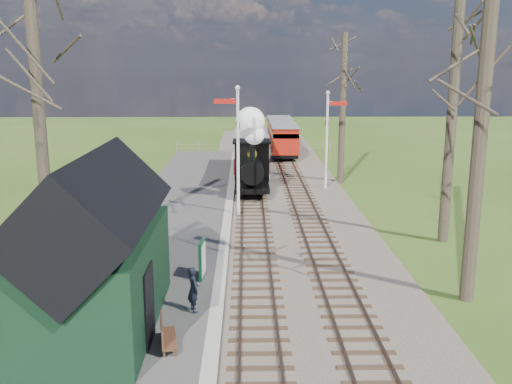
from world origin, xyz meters
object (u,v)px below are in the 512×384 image
Objects in this scene: semaphore_near at (236,142)px; red_carriage_b at (280,132)px; station_shed at (96,253)px; locomotive at (252,157)px; red_carriage_a at (284,140)px; person at (193,289)px; sign_board at (202,259)px; semaphore_far at (328,133)px; bench at (165,334)px; coach at (251,151)px.

semaphore_near is 23.18m from red_carriage_b.
locomotive is (4.29, 16.52, -0.05)m from station_shed.
red_carriage_a is (3.37, 17.33, -2.14)m from semaphore_near.
semaphore_near is at bearing -28.62° from person.
station_shed is 1.30× the size of locomotive.
station_shed reaches higher than red_carriage_a.
red_carriage_a is at bearing -90.00° from red_carriage_b.
locomotive is 13.18m from sign_board.
semaphore_far is 4.53× the size of sign_board.
red_carriage_a is at bearing 79.00° from semaphore_near.
locomotive reaches higher than red_carriage_a.
semaphore_near is at bearing -98.39° from red_carriage_b.
station_shed is 4.56m from sign_board.
bench is (1.92, -1.23, -1.73)m from station_shed.
locomotive is (0.76, 4.52, -1.41)m from semaphore_near.
coach is (-4.37, 4.59, -1.73)m from semaphore_far.
semaphore_near is at bearing -99.52° from locomotive.
semaphore_far is 1.13× the size of red_carriage_b.
locomotive is 3.61× the size of person.
red_carriage_a is 30.99m from bench.
red_carriage_a and red_carriage_b have the same top height.
red_carriage_a is 28.82m from person.
locomotive is at bearing 80.48° from semaphore_near.
semaphore_far reaches higher than coach.
station_shed is at bearing 86.39° from person.
sign_board reaches higher than bench.
coach reaches higher than bench.
station_shed is 1.10× the size of semaphore_far.
red_carriage_b is 3.86× the size of bench.
semaphore_far is 17.03m from red_carriage_b.
bench is 0.98× the size of person.
station_shed reaches higher than coach.
semaphore_near reaches higher than coach.
coach reaches higher than person.
locomotive is 0.95× the size of red_carriage_b.
locomotive is at bearing -161.33° from semaphore_far.
bench is at bearing -97.58° from locomotive.
locomotive is (-4.39, -1.48, -1.14)m from semaphore_far.
station_shed is at bearing -103.23° from red_carriage_a.
red_carriage_b is at bearing 78.80° from station_shed.
sign_board is at bearing -95.36° from coach.
semaphore_far reaches higher than red_carriage_a.
station_shed is 1.24× the size of red_carriage_a.
semaphore_far is (5.14, 6.00, -0.27)m from semaphore_near.
semaphore_near is at bearing 83.08° from bench.
red_carriage_b is (0.00, 5.50, 0.00)m from red_carriage_a.
person is at bearing -109.96° from semaphore_far.
semaphore_near is 1.29× the size of locomotive.
locomotive reaches higher than red_carriage_b.
person is at bearing 75.93° from bench.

